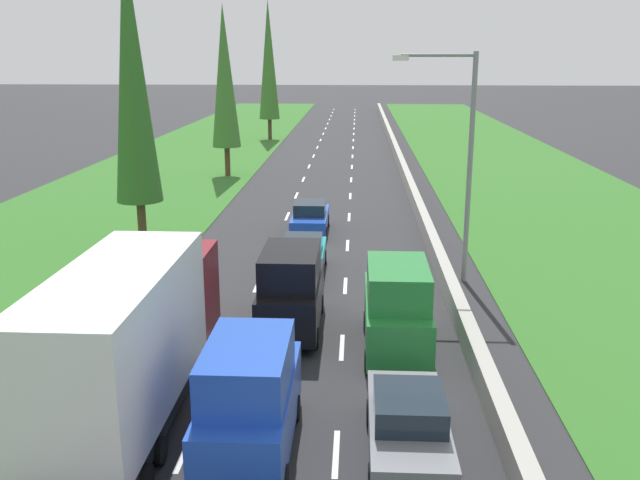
{
  "coord_description": "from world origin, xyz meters",
  "views": [
    {
      "loc": [
        2.13,
        0.83,
        8.91
      ],
      "look_at": [
        0.58,
        30.0,
        1.06
      ],
      "focal_mm": 39.03,
      "sensor_mm": 36.0,
      "label": 1
    }
  ],
  "objects_px": {
    "blue_van_centre_lane": "(250,399)",
    "white_box_truck_left_lane": "(132,337)",
    "blue_sedan_centre_lane": "(310,217)",
    "poplar_tree_second": "(132,73)",
    "poplar_tree_third": "(225,77)",
    "poplar_tree_fourth": "(269,60)",
    "street_light_mast": "(462,152)",
    "green_van_right_lane": "(397,308)",
    "grey_sedan_right_lane": "(408,425)",
    "teal_sedan_centre_lane": "(303,256)",
    "black_van_centre_lane": "(291,290)"
  },
  "relations": [
    {
      "from": "teal_sedan_centre_lane",
      "to": "street_light_mast",
      "type": "height_order",
      "value": "street_light_mast"
    },
    {
      "from": "grey_sedan_right_lane",
      "to": "poplar_tree_second",
      "type": "distance_m",
      "value": 22.12
    },
    {
      "from": "poplar_tree_second",
      "to": "poplar_tree_fourth",
      "type": "bearing_deg",
      "value": 88.88
    },
    {
      "from": "blue_van_centre_lane",
      "to": "black_van_centre_lane",
      "type": "bearing_deg",
      "value": 88.23
    },
    {
      "from": "green_van_right_lane",
      "to": "poplar_tree_third",
      "type": "height_order",
      "value": "poplar_tree_third"
    },
    {
      "from": "white_box_truck_left_lane",
      "to": "blue_sedan_centre_lane",
      "type": "height_order",
      "value": "white_box_truck_left_lane"
    },
    {
      "from": "poplar_tree_third",
      "to": "poplar_tree_fourth",
      "type": "height_order",
      "value": "poplar_tree_fourth"
    },
    {
      "from": "poplar_tree_fourth",
      "to": "street_light_mast",
      "type": "relative_size",
      "value": 1.6
    },
    {
      "from": "blue_van_centre_lane",
      "to": "teal_sedan_centre_lane",
      "type": "height_order",
      "value": "blue_van_centre_lane"
    },
    {
      "from": "grey_sedan_right_lane",
      "to": "white_box_truck_left_lane",
      "type": "relative_size",
      "value": 0.48
    },
    {
      "from": "white_box_truck_left_lane",
      "to": "poplar_tree_second",
      "type": "distance_m",
      "value": 17.76
    },
    {
      "from": "blue_van_centre_lane",
      "to": "black_van_centre_lane",
      "type": "relative_size",
      "value": 1.0
    },
    {
      "from": "green_van_right_lane",
      "to": "white_box_truck_left_lane",
      "type": "bearing_deg",
      "value": -146.24
    },
    {
      "from": "blue_van_centre_lane",
      "to": "green_van_right_lane",
      "type": "relative_size",
      "value": 1.0
    },
    {
      "from": "black_van_centre_lane",
      "to": "green_van_right_lane",
      "type": "distance_m",
      "value": 3.7
    },
    {
      "from": "poplar_tree_fourth",
      "to": "street_light_mast",
      "type": "height_order",
      "value": "poplar_tree_fourth"
    },
    {
      "from": "green_van_right_lane",
      "to": "grey_sedan_right_lane",
      "type": "bearing_deg",
      "value": -90.43
    },
    {
      "from": "grey_sedan_right_lane",
      "to": "poplar_tree_fourth",
      "type": "relative_size",
      "value": 0.31
    },
    {
      "from": "black_van_centre_lane",
      "to": "white_box_truck_left_lane",
      "type": "height_order",
      "value": "white_box_truck_left_lane"
    },
    {
      "from": "blue_van_centre_lane",
      "to": "poplar_tree_fourth",
      "type": "xyz_separation_m",
      "value": [
        -7.01,
        60.44,
        6.83
      ]
    },
    {
      "from": "street_light_mast",
      "to": "poplar_tree_second",
      "type": "bearing_deg",
      "value": 162.19
    },
    {
      "from": "white_box_truck_left_lane",
      "to": "teal_sedan_centre_lane",
      "type": "height_order",
      "value": "white_box_truck_left_lane"
    },
    {
      "from": "blue_sedan_centre_lane",
      "to": "poplar_tree_second",
      "type": "relative_size",
      "value": 0.32
    },
    {
      "from": "poplar_tree_third",
      "to": "poplar_tree_fourth",
      "type": "distance_m",
      "value": 23.05
    },
    {
      "from": "white_box_truck_left_lane",
      "to": "poplar_tree_fourth",
      "type": "bearing_deg",
      "value": 93.77
    },
    {
      "from": "poplar_tree_fourth",
      "to": "black_van_centre_lane",
      "type": "bearing_deg",
      "value": -82.21
    },
    {
      "from": "blue_van_centre_lane",
      "to": "poplar_tree_fourth",
      "type": "bearing_deg",
      "value": 96.61
    },
    {
      "from": "blue_van_centre_lane",
      "to": "white_box_truck_left_lane",
      "type": "relative_size",
      "value": 0.52
    },
    {
      "from": "blue_sedan_centre_lane",
      "to": "poplar_tree_fourth",
      "type": "distance_m",
      "value": 41.27
    },
    {
      "from": "black_van_centre_lane",
      "to": "teal_sedan_centre_lane",
      "type": "height_order",
      "value": "black_van_centre_lane"
    },
    {
      "from": "blue_van_centre_lane",
      "to": "white_box_truck_left_lane",
      "type": "xyz_separation_m",
      "value": [
        -3.12,
        1.5,
        0.78
      ]
    },
    {
      "from": "blue_van_centre_lane",
      "to": "blue_sedan_centre_lane",
      "type": "distance_m",
      "value": 20.46
    },
    {
      "from": "poplar_tree_fourth",
      "to": "blue_sedan_centre_lane",
      "type": "bearing_deg",
      "value": -80.07
    },
    {
      "from": "blue_van_centre_lane",
      "to": "street_light_mast",
      "type": "height_order",
      "value": "street_light_mast"
    },
    {
      "from": "poplar_tree_second",
      "to": "street_light_mast",
      "type": "height_order",
      "value": "poplar_tree_second"
    },
    {
      "from": "blue_van_centre_lane",
      "to": "poplar_tree_third",
      "type": "xyz_separation_m",
      "value": [
        -7.37,
        37.41,
        5.87
      ]
    },
    {
      "from": "teal_sedan_centre_lane",
      "to": "green_van_right_lane",
      "type": "xyz_separation_m",
      "value": [
        3.47,
        -7.52,
        0.59
      ]
    },
    {
      "from": "white_box_truck_left_lane",
      "to": "black_van_centre_lane",
      "type": "bearing_deg",
      "value": 60.88
    },
    {
      "from": "teal_sedan_centre_lane",
      "to": "poplar_tree_third",
      "type": "height_order",
      "value": "poplar_tree_third"
    },
    {
      "from": "blue_sedan_centre_lane",
      "to": "poplar_tree_second",
      "type": "distance_m",
      "value": 11.06
    },
    {
      "from": "white_box_truck_left_lane",
      "to": "blue_sedan_centre_lane",
      "type": "bearing_deg",
      "value": 80.68
    },
    {
      "from": "poplar_tree_fourth",
      "to": "poplar_tree_third",
      "type": "bearing_deg",
      "value": -90.9
    },
    {
      "from": "blue_van_centre_lane",
      "to": "street_light_mast",
      "type": "relative_size",
      "value": 0.54
    },
    {
      "from": "grey_sedan_right_lane",
      "to": "poplar_tree_fourth",
      "type": "height_order",
      "value": "poplar_tree_fourth"
    },
    {
      "from": "poplar_tree_third",
      "to": "blue_sedan_centre_lane",
      "type": "bearing_deg",
      "value": -66.54
    },
    {
      "from": "white_box_truck_left_lane",
      "to": "teal_sedan_centre_lane",
      "type": "relative_size",
      "value": 2.09
    },
    {
      "from": "grey_sedan_right_lane",
      "to": "poplar_tree_third",
      "type": "bearing_deg",
      "value": 106.33
    },
    {
      "from": "poplar_tree_fourth",
      "to": "green_van_right_lane",
      "type": "bearing_deg",
      "value": -78.96
    },
    {
      "from": "poplar_tree_third",
      "to": "street_light_mast",
      "type": "relative_size",
      "value": 1.38
    },
    {
      "from": "blue_sedan_centre_lane",
      "to": "street_light_mast",
      "type": "relative_size",
      "value": 0.5
    }
  ]
}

